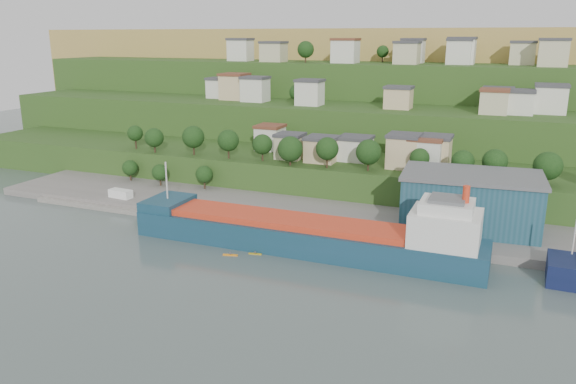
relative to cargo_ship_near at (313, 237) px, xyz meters
The scene contains 10 objects.
ground 12.46m from the cargo_ship_near, 140.40° to the right, with size 500.00×500.00×0.00m, color #4B5B57.
quay 23.20m from the cargo_ship_near, 62.19° to the left, with size 220.00×26.00×4.00m, color slate.
pebble_beach 65.93m from the cargo_ship_near, 167.44° to the left, with size 40.00×18.00×2.40m, color slate.
hillside 161.31m from the cargo_ship_near, 93.29° to the left, with size 360.00×211.35×96.00m.
cargo_ship_near is the anchor object (origin of this frame).
warehouse 38.37m from the cargo_ship_near, 37.85° to the left, with size 32.30×21.21×12.80m.
caravan 62.05m from the cargo_ship_near, 168.60° to the left, with size 6.58×2.74×3.07m, color white.
dinghy 50.69m from the cargo_ship_near, 168.17° to the left, with size 4.25×1.59×0.85m, color silver.
kayak_orange 18.16m from the cargo_ship_near, 148.76° to the right, with size 3.22×1.31×0.80m.
kayak_yellow 13.00m from the cargo_ship_near, 148.06° to the right, with size 2.88×0.98×0.71m.
Camera 1 is at (47.68, -99.70, 45.01)m, focal length 35.00 mm.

